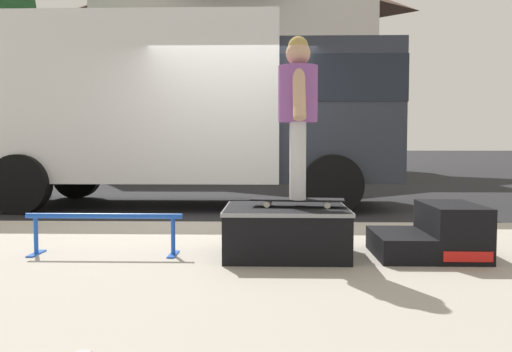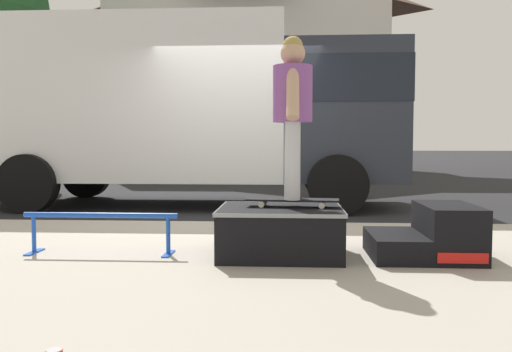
{
  "view_description": "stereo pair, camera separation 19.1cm",
  "coord_description": "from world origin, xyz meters",
  "px_view_note": "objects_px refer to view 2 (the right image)",
  "views": [
    {
      "loc": [
        0.57,
        -6.84,
        1.06
      ],
      "look_at": [
        0.4,
        -1.02,
        0.7
      ],
      "focal_mm": 37.32,
      "sensor_mm": 36.0,
      "label": 1
    },
    {
      "loc": [
        0.76,
        -6.83,
        1.06
      ],
      "look_at": [
        0.4,
        -1.02,
        0.7
      ],
      "focal_mm": 37.32,
      "sensor_mm": 36.0,
      "label": 2
    }
  ],
  "objects_px": {
    "skate_box": "(280,230)",
    "grind_rail": "(100,224)",
    "skater_kid": "(293,104)",
    "box_truck": "(195,106)",
    "kicker_ramp": "(432,236)",
    "skateboard": "(292,200)"
  },
  "relations": [
    {
      "from": "skate_box",
      "to": "grind_rail",
      "type": "height_order",
      "value": "skate_box"
    },
    {
      "from": "skater_kid",
      "to": "box_truck",
      "type": "xyz_separation_m",
      "value": [
        -1.63,
        4.57,
        0.31
      ]
    },
    {
      "from": "kicker_ramp",
      "to": "grind_rail",
      "type": "xyz_separation_m",
      "value": [
        -2.78,
        -0.02,
        0.08
      ]
    },
    {
      "from": "skater_kid",
      "to": "grind_rail",
      "type": "bearing_deg",
      "value": -178.09
    },
    {
      "from": "skater_kid",
      "to": "box_truck",
      "type": "bearing_deg",
      "value": 109.67
    },
    {
      "from": "skate_box",
      "to": "grind_rail",
      "type": "xyz_separation_m",
      "value": [
        -1.54,
        -0.02,
        0.04
      ]
    },
    {
      "from": "kicker_ramp",
      "to": "box_truck",
      "type": "xyz_separation_m",
      "value": [
        -2.78,
        4.6,
        1.4
      ]
    },
    {
      "from": "skateboard",
      "to": "box_truck",
      "type": "distance_m",
      "value": 4.98
    },
    {
      "from": "kicker_ramp",
      "to": "box_truck",
      "type": "height_order",
      "value": "box_truck"
    },
    {
      "from": "kicker_ramp",
      "to": "skater_kid",
      "type": "distance_m",
      "value": 1.58
    },
    {
      "from": "skateboard",
      "to": "box_truck",
      "type": "xyz_separation_m",
      "value": [
        -1.63,
        4.57,
        1.12
      ]
    },
    {
      "from": "skate_box",
      "to": "box_truck",
      "type": "distance_m",
      "value": 5.04
    },
    {
      "from": "skate_box",
      "to": "kicker_ramp",
      "type": "height_order",
      "value": "kicker_ramp"
    },
    {
      "from": "grind_rail",
      "to": "skateboard",
      "type": "xyz_separation_m",
      "value": [
        1.63,
        0.05,
        0.2
      ]
    },
    {
      "from": "box_truck",
      "to": "kicker_ramp",
      "type": "bearing_deg",
      "value": -58.85
    },
    {
      "from": "grind_rail",
      "to": "skater_kid",
      "type": "xyz_separation_m",
      "value": [
        1.63,
        0.05,
        1.01
      ]
    },
    {
      "from": "grind_rail",
      "to": "skater_kid",
      "type": "distance_m",
      "value": 1.92
    },
    {
      "from": "kicker_ramp",
      "to": "skater_kid",
      "type": "relative_size",
      "value": 0.63
    },
    {
      "from": "skater_kid",
      "to": "kicker_ramp",
      "type": "bearing_deg",
      "value": -1.71
    },
    {
      "from": "kicker_ramp",
      "to": "skate_box",
      "type": "bearing_deg",
      "value": 179.98
    },
    {
      "from": "skate_box",
      "to": "skater_kid",
      "type": "distance_m",
      "value": 1.06
    },
    {
      "from": "skate_box",
      "to": "grind_rail",
      "type": "bearing_deg",
      "value": -179.24
    }
  ]
}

